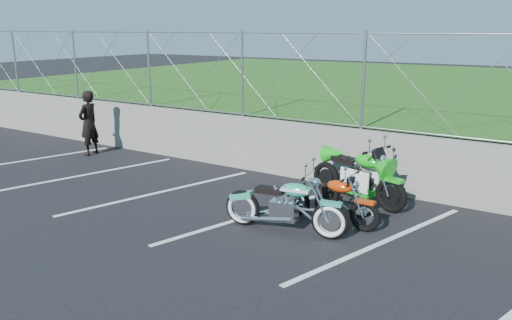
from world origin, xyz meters
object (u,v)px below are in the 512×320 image
Objects in this scene: naked_orange at (331,202)px; person_standing at (89,123)px; cruiser_turquoise at (286,208)px; sportbike_green at (359,178)px.

naked_orange is 7.69m from person_standing.
person_standing reaches higher than naked_orange.
sportbike_green is at bearing 68.28° from cruiser_turquoise.
person_standing is (-7.60, -0.19, 0.37)m from sportbike_green.
person_standing is (-7.13, 1.88, 0.43)m from cruiser_turquoise.
cruiser_turquoise is at bearing -118.49° from naked_orange.
person_standing is at bearing -162.72° from sportbike_green.
person_standing is at bearing 156.51° from cruiser_turquoise.
sportbike_green is 7.61m from person_standing.
naked_orange is at bearing 49.53° from cruiser_turquoise.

